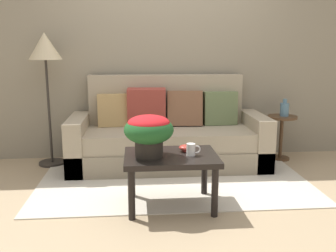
{
  "coord_description": "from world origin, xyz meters",
  "views": [
    {
      "loc": [
        -0.38,
        -3.64,
        1.39
      ],
      "look_at": [
        -0.07,
        0.06,
        0.61
      ],
      "focal_mm": 40.24,
      "sensor_mm": 36.0,
      "label": 1
    }
  ],
  "objects_px": {
    "potted_plant": "(149,131)",
    "table_vase": "(284,109)",
    "floor_lamp": "(45,55)",
    "couch": "(168,137)",
    "snack_bowl": "(185,148)",
    "side_table": "(282,129)",
    "coffee_mug": "(191,150)",
    "coffee_table": "(171,162)"
  },
  "relations": [
    {
      "from": "potted_plant",
      "to": "table_vase",
      "type": "xyz_separation_m",
      "value": [
        1.71,
        1.35,
        -0.06
      ]
    },
    {
      "from": "floor_lamp",
      "to": "potted_plant",
      "type": "xyz_separation_m",
      "value": [
        1.13,
        -1.39,
        -0.59
      ]
    },
    {
      "from": "couch",
      "to": "potted_plant",
      "type": "xyz_separation_m",
      "value": [
        -0.27,
        -1.27,
        0.36
      ]
    },
    {
      "from": "snack_bowl",
      "to": "table_vase",
      "type": "bearing_deg",
      "value": 41.13
    },
    {
      "from": "couch",
      "to": "potted_plant",
      "type": "height_order",
      "value": "couch"
    },
    {
      "from": "side_table",
      "to": "table_vase",
      "type": "xyz_separation_m",
      "value": [
        0.02,
        -0.01,
        0.26
      ]
    },
    {
      "from": "floor_lamp",
      "to": "potted_plant",
      "type": "distance_m",
      "value": 1.89
    },
    {
      "from": "side_table",
      "to": "table_vase",
      "type": "height_order",
      "value": "table_vase"
    },
    {
      "from": "coffee_mug",
      "to": "snack_bowl",
      "type": "bearing_deg",
      "value": 105.02
    },
    {
      "from": "snack_bowl",
      "to": "coffee_table",
      "type": "bearing_deg",
      "value": -146.72
    },
    {
      "from": "coffee_mug",
      "to": "table_vase",
      "type": "bearing_deg",
      "value": 44.76
    },
    {
      "from": "potted_plant",
      "to": "snack_bowl",
      "type": "xyz_separation_m",
      "value": [
        0.33,
        0.14,
        -0.19
      ]
    },
    {
      "from": "side_table",
      "to": "potted_plant",
      "type": "xyz_separation_m",
      "value": [
        -1.7,
        -1.36,
        0.32
      ]
    },
    {
      "from": "table_vase",
      "to": "side_table",
      "type": "bearing_deg",
      "value": 141.4
    },
    {
      "from": "couch",
      "to": "table_vase",
      "type": "distance_m",
      "value": 1.48
    },
    {
      "from": "floor_lamp",
      "to": "coffee_mug",
      "type": "height_order",
      "value": "floor_lamp"
    },
    {
      "from": "potted_plant",
      "to": "table_vase",
      "type": "height_order",
      "value": "potted_plant"
    },
    {
      "from": "snack_bowl",
      "to": "table_vase",
      "type": "relative_size",
      "value": 0.55
    },
    {
      "from": "side_table",
      "to": "potted_plant",
      "type": "height_order",
      "value": "potted_plant"
    },
    {
      "from": "couch",
      "to": "snack_bowl",
      "type": "distance_m",
      "value": 1.14
    },
    {
      "from": "coffee_table",
      "to": "side_table",
      "type": "distance_m",
      "value": 2.0
    },
    {
      "from": "side_table",
      "to": "coffee_table",
      "type": "bearing_deg",
      "value": -138.95
    },
    {
      "from": "coffee_table",
      "to": "table_vase",
      "type": "height_order",
      "value": "table_vase"
    },
    {
      "from": "coffee_table",
      "to": "potted_plant",
      "type": "xyz_separation_m",
      "value": [
        -0.19,
        -0.05,
        0.3
      ]
    },
    {
      "from": "potted_plant",
      "to": "snack_bowl",
      "type": "height_order",
      "value": "potted_plant"
    },
    {
      "from": "potted_plant",
      "to": "floor_lamp",
      "type": "bearing_deg",
      "value": 129.01
    },
    {
      "from": "side_table",
      "to": "coffee_mug",
      "type": "bearing_deg",
      "value": -134.64
    },
    {
      "from": "coffee_mug",
      "to": "snack_bowl",
      "type": "height_order",
      "value": "coffee_mug"
    },
    {
      "from": "side_table",
      "to": "floor_lamp",
      "type": "relative_size",
      "value": 0.36
    },
    {
      "from": "coffee_table",
      "to": "side_table",
      "type": "bearing_deg",
      "value": 41.05
    },
    {
      "from": "potted_plant",
      "to": "side_table",
      "type": "bearing_deg",
      "value": 38.69
    },
    {
      "from": "table_vase",
      "to": "floor_lamp",
      "type": "bearing_deg",
      "value": 179.08
    },
    {
      "from": "snack_bowl",
      "to": "table_vase",
      "type": "xyz_separation_m",
      "value": [
        1.39,
        1.21,
        0.13
      ]
    },
    {
      "from": "table_vase",
      "to": "potted_plant",
      "type": "bearing_deg",
      "value": -141.82
    },
    {
      "from": "side_table",
      "to": "floor_lamp",
      "type": "xyz_separation_m",
      "value": [
        -2.83,
        0.03,
        0.91
      ]
    },
    {
      "from": "coffee_mug",
      "to": "side_table",
      "type": "bearing_deg",
      "value": 45.36
    },
    {
      "from": "potted_plant",
      "to": "coffee_mug",
      "type": "height_order",
      "value": "potted_plant"
    },
    {
      "from": "couch",
      "to": "floor_lamp",
      "type": "distance_m",
      "value": 1.7
    },
    {
      "from": "coffee_mug",
      "to": "table_vase",
      "type": "height_order",
      "value": "table_vase"
    },
    {
      "from": "coffee_mug",
      "to": "snack_bowl",
      "type": "distance_m",
      "value": 0.14
    },
    {
      "from": "couch",
      "to": "coffee_table",
      "type": "height_order",
      "value": "couch"
    },
    {
      "from": "couch",
      "to": "potted_plant",
      "type": "bearing_deg",
      "value": -101.93
    }
  ]
}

